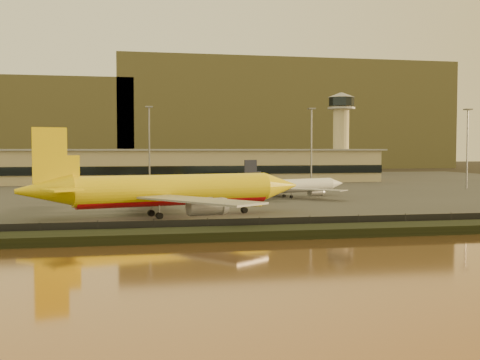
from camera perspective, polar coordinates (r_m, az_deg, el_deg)
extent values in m
plane|color=black|center=(104.15, -0.85, -4.15)|extent=(900.00, 900.00, 0.00)
cube|color=black|center=(87.55, 1.20, -5.05)|extent=(320.00, 7.00, 1.40)
cube|color=#2D2D2D|center=(197.93, -5.88, -0.74)|extent=(320.00, 220.00, 0.20)
cube|color=black|center=(91.34, 0.65, -4.34)|extent=(300.00, 0.05, 2.20)
cube|color=tan|center=(227.49, -6.62, 1.28)|extent=(160.00, 22.00, 12.00)
cube|color=black|center=(216.37, -6.37, 0.92)|extent=(160.00, 0.60, 3.00)
cube|color=gray|center=(227.39, -6.63, 2.86)|extent=(164.00, 24.00, 0.60)
cylinder|color=tan|center=(249.02, 9.55, 3.47)|extent=(6.40, 6.40, 30.00)
cylinder|color=black|center=(249.73, 9.58, 7.32)|extent=(10.40, 10.40, 3.50)
cone|color=gray|center=(249.96, 9.59, 7.95)|extent=(11.20, 11.20, 2.00)
cylinder|color=gray|center=(249.55, 9.58, 6.73)|extent=(11.20, 11.20, 0.80)
cylinder|color=slate|center=(181.82, -8.59, 2.88)|extent=(0.50, 0.50, 25.00)
cube|color=slate|center=(182.24, -8.62, 6.88)|extent=(2.20, 2.20, 0.40)
cylinder|color=slate|center=(189.01, 6.78, 2.90)|extent=(0.50, 0.50, 25.00)
cube|color=slate|center=(189.42, 6.80, 6.74)|extent=(2.20, 2.20, 0.40)
cylinder|color=slate|center=(204.93, 20.74, 2.73)|extent=(0.50, 0.50, 25.00)
cube|color=slate|center=(205.30, 20.80, 6.28)|extent=(2.20, 2.20, 0.40)
cube|color=brown|center=(455.36, 2.48, 5.77)|extent=(220.00, 160.00, 70.00)
cylinder|color=yellow|center=(113.14, -6.17, -0.86)|extent=(37.95, 14.74, 5.46)
cylinder|color=#BA0A10|center=(113.21, -6.16, -1.34)|extent=(36.63, 13.31, 4.26)
cone|color=yellow|center=(122.59, 3.81, -0.55)|extent=(8.48, 7.12, 5.46)
cone|color=yellow|center=(107.50, -18.10, -0.97)|extent=(10.51, 7.65, 5.46)
cube|color=yellow|center=(107.41, -17.60, 2.24)|extent=(5.70, 1.87, 9.55)
cube|color=yellow|center=(113.16, -17.43, -0.56)|extent=(5.56, 5.50, 0.33)
cube|color=yellow|center=(102.40, -16.53, -0.91)|extent=(7.21, 7.19, 0.33)
cube|color=gray|center=(126.65, -8.83, -0.90)|extent=(10.37, 24.37, 0.33)
cylinder|color=gray|center=(124.20, -7.19, -1.66)|extent=(6.85, 4.48, 3.00)
cube|color=gray|center=(99.29, -3.90, -1.94)|extent=(19.95, 23.35, 0.33)
cylinder|color=gray|center=(103.68, -3.29, -2.56)|extent=(6.85, 4.48, 3.00)
cylinder|color=black|center=(119.15, 0.40, -2.86)|extent=(1.40, 1.23, 1.20)
cylinder|color=slate|center=(119.09, 0.40, -2.56)|extent=(0.21, 0.21, 2.46)
cylinder|color=black|center=(109.96, -7.65, -3.38)|extent=(1.40, 1.23, 1.20)
cylinder|color=slate|center=(109.89, -7.66, -3.05)|extent=(0.21, 0.21, 2.46)
cylinder|color=black|center=(114.61, -8.42, -3.12)|extent=(1.40, 1.23, 1.20)
cylinder|color=slate|center=(114.55, -8.42, -2.81)|extent=(0.21, 0.21, 2.46)
cylinder|color=silver|center=(158.07, 5.26, -0.50)|extent=(23.37, 12.17, 3.32)
cylinder|color=gray|center=(158.10, 5.26, -0.71)|extent=(22.47, 11.24, 2.59)
cone|color=silver|center=(167.41, 9.06, -0.33)|extent=(5.56, 4.84, 3.32)
cone|color=silver|center=(149.11, 0.80, -0.60)|extent=(6.79, 5.35, 3.32)
cube|color=black|center=(149.30, 1.01, 0.81)|extent=(3.48, 1.64, 5.81)
cube|color=silver|center=(152.58, 0.50, -0.42)|extent=(3.55, 3.40, 0.20)
cube|color=silver|center=(147.15, 1.96, -0.55)|extent=(4.57, 4.55, 0.20)
cube|color=gray|center=(164.88, 3.08, -0.55)|extent=(4.75, 14.97, 0.20)
cylinder|color=gray|center=(164.17, 4.02, -0.89)|extent=(4.38, 3.21, 1.83)
cube|color=gray|center=(150.70, 7.25, -0.90)|extent=(13.77, 13.93, 0.20)
cylinder|color=gray|center=(153.54, 7.17, -1.17)|extent=(4.38, 3.21, 1.83)
cylinder|color=black|center=(164.15, 7.74, -1.36)|extent=(0.90, 0.82, 0.73)
cylinder|color=slate|center=(164.12, 7.74, -1.23)|extent=(0.17, 0.17, 1.49)
cylinder|color=black|center=(155.54, 4.89, -1.58)|extent=(0.90, 0.82, 0.73)
cylinder|color=slate|center=(155.51, 4.89, -1.44)|extent=(0.17, 0.17, 1.49)
cylinder|color=black|center=(157.88, 4.21, -1.51)|extent=(0.90, 0.82, 0.73)
cylinder|color=slate|center=(157.85, 4.22, -1.37)|extent=(0.17, 0.17, 1.49)
cube|color=yellow|center=(134.22, 1.31, -2.11)|extent=(3.92, 2.76, 1.61)
cube|color=silver|center=(136.23, -9.06, -1.98)|extent=(4.71, 2.38, 2.06)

